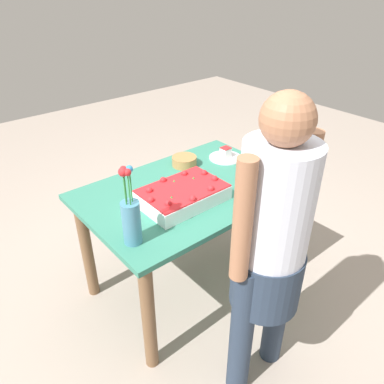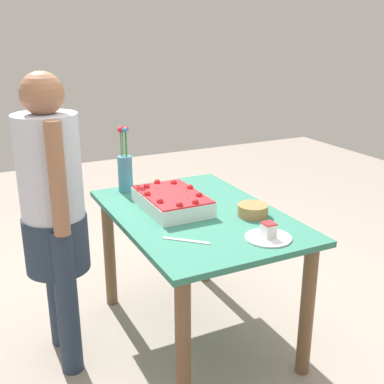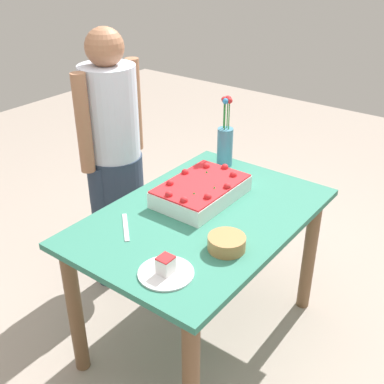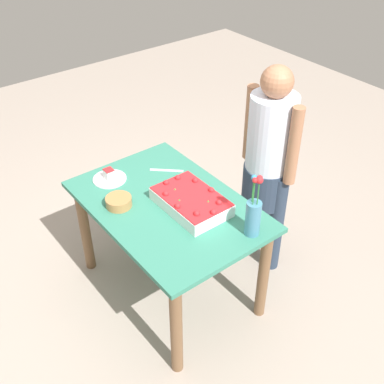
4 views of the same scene
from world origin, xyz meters
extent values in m
plane|color=#A49588|center=(0.00, 0.00, 0.00)|extent=(8.00, 8.00, 0.00)
cube|color=#347B65|center=(0.00, 0.00, 0.73)|extent=(1.21, 0.82, 0.03)
cylinder|color=brown|center=(-0.53, -0.34, 0.36)|extent=(0.07, 0.07, 0.71)
cylinder|color=brown|center=(0.53, -0.34, 0.36)|extent=(0.07, 0.07, 0.71)
cylinder|color=brown|center=(-0.53, 0.34, 0.36)|extent=(0.07, 0.07, 0.71)
cylinder|color=brown|center=(0.53, 0.34, 0.36)|extent=(0.07, 0.07, 0.71)
cube|color=white|center=(0.12, 0.09, 0.78)|extent=(0.45, 0.30, 0.08)
cube|color=red|center=(0.12, 0.09, 0.83)|extent=(0.44, 0.29, 0.01)
sphere|color=red|center=(0.32, 0.09, 0.84)|extent=(0.04, 0.04, 0.04)
sphere|color=red|center=(0.27, 0.17, 0.84)|extent=(0.04, 0.04, 0.04)
sphere|color=red|center=(0.15, 0.22, 0.84)|extent=(0.04, 0.04, 0.04)
sphere|color=red|center=(0.01, 0.20, 0.84)|extent=(0.04, 0.04, 0.04)
sphere|color=red|center=(-0.08, 0.14, 0.84)|extent=(0.04, 0.04, 0.04)
sphere|color=red|center=(-0.08, 0.05, 0.84)|extent=(0.04, 0.04, 0.04)
sphere|color=red|center=(0.01, -0.02, 0.84)|extent=(0.04, 0.04, 0.04)
sphere|color=red|center=(0.15, -0.03, 0.84)|extent=(0.04, 0.04, 0.04)
sphere|color=red|center=(0.27, 0.01, 0.84)|extent=(0.04, 0.04, 0.04)
cone|color=#2D8438|center=(0.11, 0.01, 0.83)|extent=(0.02, 0.02, 0.02)
cone|color=#2D8438|center=(0.01, 0.05, 0.83)|extent=(0.02, 0.02, 0.02)
cone|color=#2D8438|center=(0.22, 0.14, 0.83)|extent=(0.02, 0.02, 0.02)
cylinder|color=white|center=(-0.44, -0.15, 0.75)|extent=(0.22, 0.22, 0.01)
cube|color=white|center=(-0.44, -0.15, 0.78)|extent=(0.06, 0.06, 0.06)
cube|color=red|center=(-0.44, -0.15, 0.82)|extent=(0.06, 0.06, 0.01)
cube|color=silver|center=(-0.30, 0.20, 0.75)|extent=(0.17, 0.18, 0.00)
cylinder|color=teal|center=(0.51, 0.22, 0.85)|extent=(0.09, 0.09, 0.21)
cylinder|color=#2D8438|center=(0.53, 0.22, 1.04)|extent=(0.01, 0.01, 0.16)
sphere|color=red|center=(0.53, 0.22, 1.12)|extent=(0.04, 0.04, 0.04)
cylinder|color=#2D8438|center=(0.51, 0.23, 1.04)|extent=(0.01, 0.01, 0.16)
sphere|color=red|center=(0.51, 0.23, 1.12)|extent=(0.03, 0.03, 0.03)
cylinder|color=#2D8438|center=(0.49, 0.21, 1.04)|extent=(0.01, 0.01, 0.16)
sphere|color=#2E82BF|center=(0.49, 0.21, 1.12)|extent=(0.03, 0.03, 0.03)
cylinder|color=#2D8438|center=(0.51, 0.20, 1.04)|extent=(0.01, 0.01, 0.16)
sphere|color=red|center=(0.51, 0.20, 1.12)|extent=(0.03, 0.03, 0.03)
cylinder|color=#AD7946|center=(-0.16, -0.24, 0.77)|extent=(0.16, 0.16, 0.06)
cylinder|color=#283649|center=(0.01, 0.71, 0.39)|extent=(0.11, 0.11, 0.78)
cylinder|color=#283649|center=(0.27, 0.71, 0.39)|extent=(0.11, 0.11, 0.78)
cylinder|color=#283649|center=(0.14, 0.71, 0.66)|extent=(0.31, 0.31, 0.28)
cylinder|color=silver|center=(0.14, 0.71, 1.04)|extent=(0.30, 0.30, 0.52)
sphere|color=#A26C4D|center=(0.14, 0.71, 1.39)|extent=(0.20, 0.20, 0.20)
cylinder|color=#A26C4D|center=(-0.05, 0.71, 1.04)|extent=(0.08, 0.08, 0.52)
cylinder|color=#A26C4D|center=(0.32, 0.71, 1.04)|extent=(0.08, 0.08, 0.52)
camera|label=1|loc=(1.18, 1.44, 1.84)|focal=35.00mm
camera|label=2|loc=(-2.11, 1.08, 1.66)|focal=45.00mm
camera|label=3|loc=(-1.55, -1.11, 1.90)|focal=45.00mm
camera|label=4|loc=(1.91, -1.30, 2.54)|focal=45.00mm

